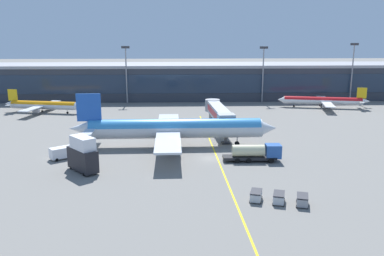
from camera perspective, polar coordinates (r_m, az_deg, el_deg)
The scene contains 16 objects.
ground_plane at distance 77.84m, azimuth 2.73°, elevation -4.34°, with size 700.00×700.00×0.00m, color slate.
apron_lead_in_line at distance 79.85m, azimuth 3.45°, elevation -3.90°, with size 0.30×80.00×0.01m, color yellow.
terminal_building at distance 153.63m, azimuth 0.46°, elevation 6.69°, with size 161.85×22.11×12.84m.
main_airliner at distance 85.08m, azimuth -2.56°, elevation -0.07°, with size 43.83×34.71×11.51m.
jet_bridge at distance 97.91m, azimuth 3.73°, elevation 2.23°, with size 5.03×23.63×6.66m.
fuel_tanker at distance 76.55m, azimuth 9.02°, elevation -3.42°, with size 10.87×2.96×3.25m.
crew_van at distance 81.28m, azimuth -17.63°, elevation -3.23°, with size 5.28×4.63×2.30m.
catering_lift at distance 72.16m, azimuth -15.21°, elevation -3.64°, with size 6.30×6.81×6.30m.
baggage_cart_0 at distance 59.08m, azimuth 9.04°, elevation -9.41°, with size 2.26×2.98×1.48m.
baggage_cart_1 at distance 58.90m, azimuth 12.18°, elevation -9.61°, with size 2.26×2.98×1.48m.
baggage_cart_2 at distance 58.90m, azimuth 15.34°, elevation -9.79°, with size 2.26×2.98×1.48m.
commuter_jet_far at distance 138.55m, azimuth 18.04°, elevation 3.71°, with size 28.90×23.31×6.92m.
commuter_jet_near at distance 131.39m, azimuth -20.30°, elevation 3.06°, with size 25.38×20.28×7.03m.
apron_light_mast_0 at distance 142.09m, azimuth -9.29°, elevation 8.17°, with size 2.80×0.50×19.69m.
apron_light_mast_1 at distance 154.10m, azimuth 21.76°, elevation 7.98°, with size 2.80×0.50×20.65m.
apron_light_mast_2 at distance 144.30m, azimuth 10.02°, elevation 8.18°, with size 2.80×0.50×19.52m.
Camera 1 is at (-6.63, -74.06, 23.04)m, focal length 37.71 mm.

